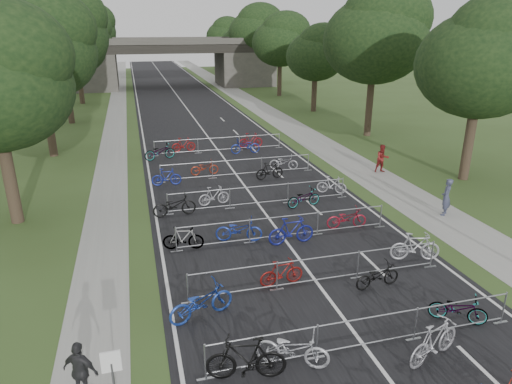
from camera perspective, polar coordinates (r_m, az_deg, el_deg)
The scene contains 52 objects.
road at distance 56.85m, azimuth -9.24°, elevation 11.04°, with size 11.00×140.00×0.01m, color black.
sidewalk_right at distance 58.21m, azimuth -1.24°, elevation 11.50°, with size 3.00×140.00×0.01m, color gray.
sidewalk_left at distance 56.58m, azimuth -16.93°, elevation 10.41°, with size 2.00×140.00×0.01m, color gray.
lane_markings at distance 56.85m, azimuth -9.24°, elevation 11.04°, with size 0.12×140.00×0.00m, color silver.
overpass_bridge at distance 71.31m, azimuth -10.80°, elevation 15.59°, with size 31.00×8.00×7.05m.
park_sign at distance 11.60m, azimuth -17.52°, elevation -20.63°, with size 0.45×0.06×1.83m.
tree_right_0 at distance 28.93m, azimuth 26.70°, elevation 14.58°, with size 7.17×7.17×10.93m.
tree_left_1 at distance 34.30m, azimuth -25.51°, elevation 15.94°, with size 7.56×7.56×11.53m.
tree_right_1 at distance 38.75m, azimuth 14.88°, elevation 18.31°, with size 8.18×8.18×12.47m.
tree_left_2 at distance 46.15m, azimuth -23.24°, elevation 17.86°, with size 8.40×8.40×12.81m.
tree_right_2 at distance 49.64m, azimuth 7.64°, elevation 16.75°, with size 6.16×6.16×9.39m.
tree_left_3 at distance 58.12m, azimuth -21.55°, elevation 16.60°, with size 6.72×6.72×10.25m.
tree_right_3 at distance 60.85m, azimuth 3.17°, elevation 18.39°, with size 7.17×7.17×10.93m.
tree_left_4 at distance 70.05m, azimuth -20.71°, elevation 17.73°, with size 7.56×7.56×11.53m.
tree_right_4 at distance 72.33m, azimuth 0.05°, elevation 19.45°, with size 8.18×8.18×12.47m.
tree_left_5 at distance 82.00m, azimuth -20.10°, elevation 18.54°, with size 8.40×8.40×12.81m.
tree_right_5 at distance 84.01m, azimuth -2.20°, elevation 18.19°, with size 6.16×6.16×9.39m.
tree_left_6 at distance 94.00m, azimuth -19.47°, elevation 17.66°, with size 6.72×6.72×10.25m.
tree_right_6 at distance 95.72m, azimuth -3.93°, elevation 18.97°, with size 7.17×7.17×10.93m.
barrier_row_1 at distance 13.77m, azimuth 13.78°, elevation -16.71°, with size 9.70×0.08×1.10m.
barrier_row_2 at distance 16.46m, azimuth 7.80°, elevation -9.68°, with size 9.70×0.08×1.10m.
barrier_row_3 at distance 19.61m, azimuth 3.55°, elevation -4.42°, with size 9.70×0.08×1.10m.
barrier_row_4 at distance 23.15m, azimuth 0.42°, elevation -0.46°, with size 9.70×0.08×1.10m.
barrier_row_5 at distance 27.74m, azimuth -2.35°, elevation 3.03°, with size 9.70×0.08×1.10m.
barrier_row_6 at distance 33.41m, azimuth -4.66°, elevation 5.93°, with size 9.70×0.08×1.10m.
bike_4 at distance 12.44m, azimuth -1.27°, elevation -20.11°, with size 0.59×2.10×1.26m, color black.
bike_5 at distance 12.93m, azimuth 4.56°, elevation -18.94°, with size 0.70×2.02×1.06m, color #B8B9C1.
bike_6 at distance 13.88m, azimuth 21.41°, elevation -16.98°, with size 0.57×2.02×1.21m, color #A5A5AD.
bike_7 at distance 15.78m, azimuth 23.93°, elevation -13.21°, with size 0.60×1.73×0.91m, color #9A9CA2.
bike_8 at distance 14.69m, azimuth -6.88°, elevation -13.51°, with size 0.76×2.17×1.14m, color #1B3896.
bike_9 at distance 16.30m, azimuth 3.22°, elevation -10.06°, with size 0.46×1.63×0.98m, color maroon.
bike_10 at distance 16.71m, azimuth 14.94°, elevation -10.10°, with size 0.60×1.72×0.90m, color black.
bike_11 at distance 18.87m, azimuth 19.27°, elevation -6.49°, with size 0.55×1.94×1.17m, color #ACADB4.
bike_12 at distance 18.92m, azimuth -9.08°, elevation -5.73°, with size 0.48×1.68×1.01m, color #9A9CA2.
bike_13 at distance 19.40m, azimuth -2.15°, elevation -4.76°, with size 0.69×1.99×1.05m, color navy.
bike_14 at distance 19.16m, azimuth 4.43°, elevation -4.86°, with size 0.57×2.01×1.21m, color navy.
bike_15 at distance 21.01m, azimuth 11.25°, elevation -3.24°, with size 0.65×1.85×0.97m, color maroon.
bike_16 at distance 22.25m, azimuth -10.16°, elevation -1.66°, with size 0.72×2.07×1.09m, color black.
bike_17 at distance 23.36m, azimuth -5.27°, elevation -0.48°, with size 0.46×1.64×0.99m, color #A5A4AC.
bike_18 at distance 23.14m, azimuth 5.97°, elevation -0.74°, with size 0.64×1.84×0.96m, color #9A9CA2.
bike_19 at distance 25.22m, azimuth 9.43°, elevation 0.87°, with size 0.46×1.62×0.97m, color #A5A5AD.
bike_20 at distance 26.62m, azimuth -11.13°, elevation 1.84°, with size 0.48×1.69×1.02m, color navy.
bike_21 at distance 28.24m, azimuth -6.45°, elevation 3.03°, with size 0.60×1.73×0.91m, color maroon.
bike_22 at distance 27.23m, azimuth 1.71°, elevation 2.67°, with size 0.49×1.74×1.05m, color black.
bike_23 at distance 29.18m, azimuth 3.48°, elevation 3.74°, with size 0.63×1.81×0.95m, color #96969D.
bike_24 at distance 31.97m, azimuth -11.95°, elevation 4.95°, with size 0.75×2.14×1.12m, color #9A9CA2.
bike_25 at distance 33.71m, azimuth -9.04°, elevation 5.85°, with size 0.50×1.75×1.05m, color maroon.
bike_26 at distance 32.83m, azimuth -1.34°, elevation 5.76°, with size 0.74×2.12×1.11m, color navy.
bike_27 at distance 34.49m, azimuth -0.67°, elevation 6.48°, with size 0.53×1.87×1.12m, color maroon.
pedestrian_a at distance 23.72m, azimuth 22.68°, elevation -0.60°, with size 0.67×0.44×1.83m, color #393E56.
pedestrian_b at distance 29.50m, azimuth 15.50°, elevation 4.03°, with size 0.85×0.67×1.76m, color maroon.
pedestrian_c at distance 12.58m, azimuth -21.05°, elevation -20.18°, with size 0.94×0.39×1.60m, color #28282A.
Camera 1 is at (-5.82, -5.89, 8.65)m, focal length 32.00 mm.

